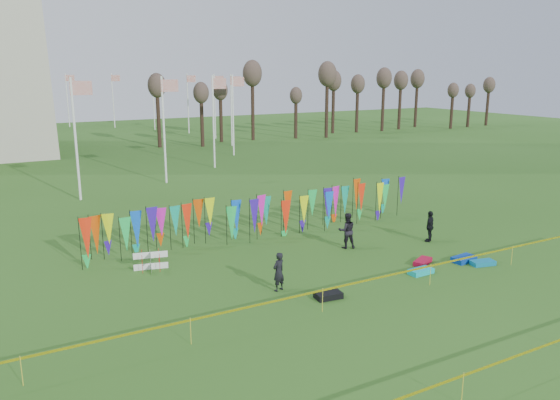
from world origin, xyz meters
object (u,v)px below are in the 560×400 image
person_mid (347,231)px  kite_bag_teal (483,263)px  person_right (430,226)px  kite_bag_blue (464,259)px  kite_bag_turquoise (421,271)px  kite_bag_red (423,262)px  person_left (279,272)px  kite_bag_black (328,295)px  box_kite (151,261)px

person_mid → kite_bag_teal: 6.29m
person_mid → kite_bag_teal: person_mid is taller
person_right → kite_bag_blue: bearing=45.4°
kite_bag_turquoise → kite_bag_red: kite_bag_turquoise is taller
kite_bag_teal → person_mid: bearing=128.5°
person_left → person_mid: size_ratio=0.89×
person_mid → kite_bag_black: (-4.13, -4.59, -0.76)m
box_kite → kite_bag_turquoise: (9.89, -5.98, -0.30)m
kite_bag_red → kite_bag_blue: bearing=-20.2°
kite_bag_turquoise → kite_bag_teal: 3.20m
kite_bag_red → kite_bag_teal: (2.21, -1.40, 0.00)m
box_kite → person_mid: (9.16, -1.62, 0.46)m
person_left → kite_bag_black: (1.30, -1.55, -0.66)m
box_kite → kite_bag_red: (10.83, -5.10, -0.31)m
kite_bag_turquoise → kite_bag_blue: kite_bag_blue is taller
box_kite → person_mid: bearing=-10.0°
kite_bag_teal → person_right: bearing=84.2°
kite_bag_black → kite_bag_red: bearing=10.9°
person_right → kite_bag_teal: size_ratio=1.50×
kite_bag_teal → box_kite: bearing=153.5°
kite_bag_turquoise → person_mid: bearing=99.5°
person_mid → person_left: bearing=49.6°
person_left → person_right: 9.87m
kite_bag_red → kite_bag_teal: size_ratio=1.04×
kite_bag_red → kite_bag_black: bearing=-169.1°
kite_bag_turquoise → kite_bag_red: size_ratio=0.98×
person_left → person_mid: bearing=-169.2°
person_mid → person_right: (4.26, -1.16, -0.08)m
person_right → kite_bag_blue: size_ratio=1.38×
kite_bag_black → box_kite: bearing=129.0°
kite_bag_blue → person_left: bearing=172.9°
person_left → person_right: size_ratio=0.99×
box_kite → kite_bag_teal: size_ratio=0.78×
person_right → kite_bag_black: size_ratio=1.57×
kite_bag_red → kite_bag_teal: kite_bag_teal is taller
box_kite → kite_bag_blue: bearing=-24.5°
person_mid → kite_bag_teal: bearing=148.8°
box_kite → kite_bag_black: 8.00m
person_left → kite_bag_blue: (8.92, -1.11, -0.66)m
box_kite → kite_bag_red: size_ratio=0.75×
kite_bag_red → person_mid: bearing=115.6°
kite_bag_black → kite_bag_blue: bearing=3.3°
person_left → kite_bag_black: person_left is taller
box_kite → kite_bag_black: box_kite is taller
person_left → kite_bag_red: 7.14m
box_kite → kite_bag_black: (5.03, -6.21, -0.29)m
kite_bag_turquoise → kite_bag_teal: kite_bag_turquoise is taller
box_kite → kite_bag_teal: bearing=-26.5°
person_right → kite_bag_turquoise: size_ratio=1.47×
kite_bag_blue → kite_bag_teal: bearing=-62.3°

